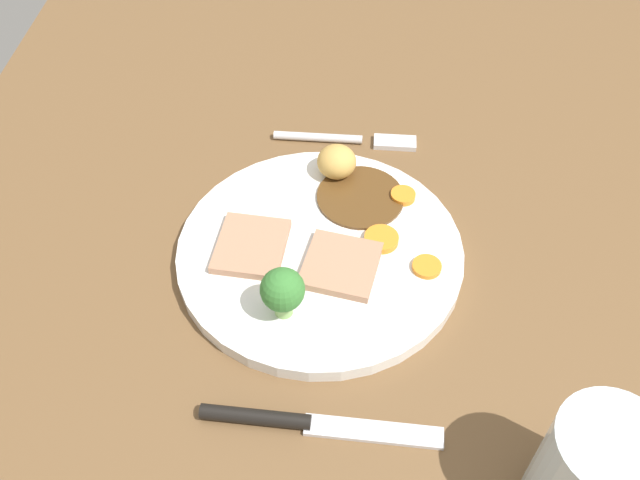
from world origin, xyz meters
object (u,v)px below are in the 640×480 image
at_px(meat_slice_under, 251,246).
at_px(knife, 299,422).
at_px(roast_potato_left, 337,162).
at_px(carrot_coin_side, 427,267).
at_px(dinner_plate, 320,252).
at_px(carrot_coin_front, 403,196).
at_px(broccoli_floret, 283,291).
at_px(fork, 350,139).
at_px(water_glass, 593,474).
at_px(meat_slice_main, 336,265).
at_px(carrot_coin_back, 381,239).

bearing_deg(meat_slice_under, knife, 19.48).
distance_m(roast_potato_left, carrot_coin_side, 0.14).
xyz_separation_m(dinner_plate, carrot_coin_front, (-0.07, 0.08, 0.01)).
relative_size(dinner_plate, roast_potato_left, 6.73).
height_order(broccoli_floret, fork, broccoli_floret).
height_order(fork, water_glass, water_glass).
height_order(meat_slice_under, water_glass, water_glass).
xyz_separation_m(meat_slice_main, carrot_coin_side, (-0.00, 0.08, -0.00)).
relative_size(roast_potato_left, water_glass, 0.39).
bearing_deg(roast_potato_left, carrot_coin_back, 27.60).
relative_size(carrot_coin_front, broccoli_floret, 0.48).
bearing_deg(water_glass, carrot_coin_front, -157.20).
bearing_deg(broccoli_floret, fork, 169.05).
relative_size(dinner_plate, carrot_coin_front, 10.87).
relative_size(roast_potato_left, carrot_coin_front, 1.62).
bearing_deg(carrot_coin_side, knife, -33.84).
height_order(dinner_plate, carrot_coin_back, carrot_coin_back).
bearing_deg(roast_potato_left, meat_slice_main, 2.65).
xyz_separation_m(meat_slice_main, carrot_coin_back, (-0.03, 0.04, -0.00)).
bearing_deg(water_glass, broccoli_floret, -122.50).
relative_size(broccoli_floret, fork, 0.32).
distance_m(meat_slice_under, knife, 0.17).
xyz_separation_m(meat_slice_under, broccoli_floret, (0.07, 0.04, 0.03)).
xyz_separation_m(meat_slice_under, fork, (-0.17, 0.08, -0.01)).
xyz_separation_m(fork, knife, (0.33, -0.03, 0.00)).
height_order(dinner_plate, water_glass, water_glass).
bearing_deg(roast_potato_left, knife, -3.08).
relative_size(meat_slice_main, fork, 0.42).
relative_size(carrot_coin_side, fork, 0.17).
height_order(roast_potato_left, carrot_coin_back, roast_potato_left).
height_order(dinner_plate, carrot_coin_front, carrot_coin_front).
bearing_deg(carrot_coin_front, knife, -18.76).
height_order(dinner_plate, fork, dinner_plate).
distance_m(dinner_plate, carrot_coin_back, 0.06).
xyz_separation_m(dinner_plate, knife, (0.17, -0.00, -0.00)).
bearing_deg(dinner_plate, carrot_coin_front, 132.18).
xyz_separation_m(carrot_coin_side, water_glass, (0.19, 0.10, 0.03)).
bearing_deg(broccoli_floret, carrot_coin_side, 114.68).
bearing_deg(carrot_coin_side, fork, -157.49).
relative_size(meat_slice_main, carrot_coin_front, 2.70).
bearing_deg(knife, carrot_coin_back, 73.94).
xyz_separation_m(dinner_plate, carrot_coin_back, (-0.01, 0.06, 0.01)).
distance_m(carrot_coin_back, broccoli_floret, 0.12).
relative_size(carrot_coin_side, water_glass, 0.26).
bearing_deg(knife, carrot_coin_side, 58.66).
distance_m(carrot_coin_side, fork, 0.20).
height_order(roast_potato_left, water_glass, water_glass).
bearing_deg(dinner_plate, carrot_coin_back, 101.11).
relative_size(carrot_coin_side, knife, 0.14).
bearing_deg(fork, broccoli_floret, -100.18).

